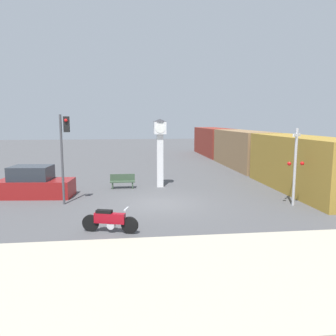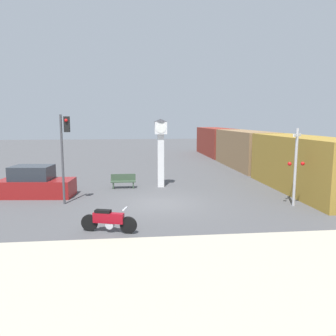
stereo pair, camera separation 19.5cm
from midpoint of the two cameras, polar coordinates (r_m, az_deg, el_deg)
The scene contains 9 objects.
ground_plane at distance 17.43m, azimuth -1.13°, elevation -6.26°, with size 120.00×120.00×0.00m, color #4C4C4F.
sidewalk_strip at distance 9.76m, azimuth 3.36°, elevation -18.10°, with size 36.00×6.00×0.10m.
motorcycle at distance 13.24m, azimuth -9.91°, elevation -8.95°, with size 2.23×0.82×1.01m.
clock_tower at distance 21.43m, azimuth -1.03°, elevation 4.47°, with size 0.94×0.94×4.48m.
freight_train at distance 31.56m, azimuth 13.31°, elevation 3.23°, with size 2.80×31.70×3.40m.
traffic_light at distance 17.71m, azimuth -17.29°, elevation 4.09°, with size 0.50×0.35×4.68m.
railroad_crossing_signal at distance 17.91m, azimuth 21.64°, elevation 0.64°, with size 0.90×0.82×4.00m.
bench at distance 21.45m, azimuth -7.54°, elevation -2.21°, with size 1.60×0.44×0.92m.
parked_car at distance 20.38m, azimuth -21.86°, elevation -2.56°, with size 4.36×2.21×1.80m.
Camera 2 is at (-1.39, -16.81, 4.40)m, focal length 35.00 mm.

